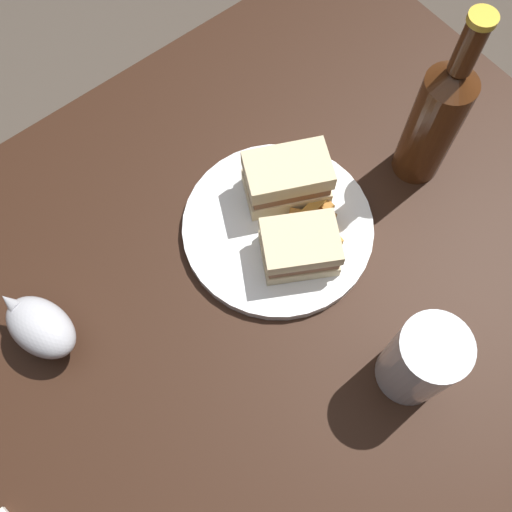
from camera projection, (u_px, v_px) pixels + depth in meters
name	position (u px, v px, depth m)	size (l,w,h in m)	color
ground_plane	(244.00, 394.00, 1.47)	(6.00, 6.00, 0.00)	#4C4238
dining_table	(240.00, 361.00, 1.13)	(1.17, 0.85, 0.73)	black
plate	(278.00, 228.00, 0.83)	(0.27, 0.27, 0.02)	white
sandwich_half_left	(300.00, 247.00, 0.78)	(0.12, 0.11, 0.06)	beige
sandwich_half_right	(287.00, 179.00, 0.81)	(0.13, 0.11, 0.07)	beige
potato_wedge_front	(327.00, 232.00, 0.81)	(0.05, 0.02, 0.02)	gold
potato_wedge_middle	(326.00, 228.00, 0.81)	(0.04, 0.02, 0.02)	#AD702D
potato_wedge_back	(307.00, 221.00, 0.81)	(0.05, 0.02, 0.02)	#AD702D
potato_wedge_left_edge	(313.00, 209.00, 0.82)	(0.05, 0.02, 0.02)	#B77F33
potato_wedge_right_edge	(318.00, 199.00, 0.83)	(0.05, 0.02, 0.02)	#AD702D
pint_glass	(419.00, 363.00, 0.70)	(0.08, 0.08, 0.14)	white
gravy_boat	(40.00, 327.00, 0.74)	(0.09, 0.12, 0.07)	#B7B7BC
cider_bottle	(437.00, 119.00, 0.77)	(0.07, 0.07, 0.29)	#47230F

